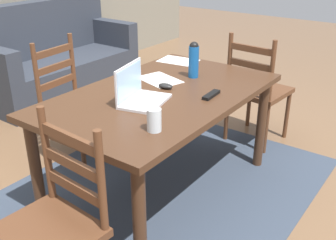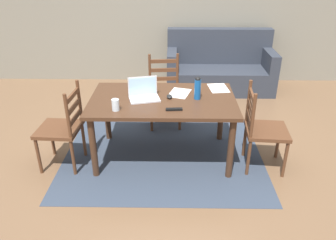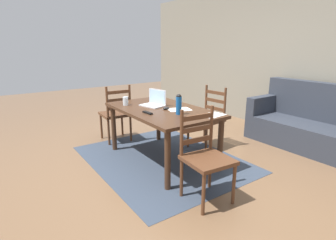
{
  "view_description": "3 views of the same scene",
  "coord_description": "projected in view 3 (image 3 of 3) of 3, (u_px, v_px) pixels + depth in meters",
  "views": [
    {
      "loc": [
        -1.91,
        -1.45,
        1.64
      ],
      "look_at": [
        0.12,
        0.04,
        0.49
      ],
      "focal_mm": 42.85,
      "sensor_mm": 36.0,
      "label": 1
    },
    {
      "loc": [
        0.11,
        -3.35,
        2.18
      ],
      "look_at": [
        0.06,
        0.01,
        0.47
      ],
      "focal_mm": 35.59,
      "sensor_mm": 36.0,
      "label": 2
    },
    {
      "loc": [
        2.94,
        -1.94,
        1.57
      ],
      "look_at": [
        0.03,
        0.08,
        0.57
      ],
      "focal_mm": 28.71,
      "sensor_mm": 36.0,
      "label": 3
    }
  ],
  "objects": [
    {
      "name": "chair_left_near",
      "position": [
        116.0,
        114.0,
        4.44
      ],
      "size": [
        0.47,
        0.47,
        0.95
      ],
      "color": "#56331E",
      "rests_on": "ground"
    },
    {
      "name": "paper_stack_left",
      "position": [
        213.0,
        115.0,
        3.28
      ],
      "size": [
        0.25,
        0.32,
        0.0
      ],
      "primitive_type": "cube",
      "rotation": [
        0.0,
        0.0,
        0.13
      ],
      "color": "white",
      "rests_on": "dining_table"
    },
    {
      "name": "ground_plane",
      "position": [
        162.0,
        159.0,
        3.82
      ],
      "size": [
        14.0,
        14.0,
        0.0
      ],
      "primitive_type": "plane",
      "color": "brown"
    },
    {
      "name": "wall_back",
      "position": [
        283.0,
        57.0,
        4.92
      ],
      "size": [
        8.0,
        0.12,
        2.7
      ],
      "primitive_type": "cube",
      "color": "gray",
      "rests_on": "ground"
    },
    {
      "name": "drinking_glass",
      "position": [
        126.0,
        101.0,
        3.8
      ],
      "size": [
        0.08,
        0.08,
        0.12
      ],
      "primitive_type": "cylinder",
      "color": "silver",
      "rests_on": "dining_table"
    },
    {
      "name": "paper_stack_right",
      "position": [
        179.0,
        109.0,
        3.55
      ],
      "size": [
        0.29,
        0.34,
        0.0
      ],
      "primitive_type": "cube",
      "rotation": [
        0.0,
        0.0,
        -0.3
      ],
      "color": "white",
      "rests_on": "dining_table"
    },
    {
      "name": "computer_mouse",
      "position": [
        166.0,
        108.0,
        3.56
      ],
      "size": [
        0.07,
        0.11,
        0.03
      ],
      "primitive_type": "ellipsoid",
      "rotation": [
        0.0,
        0.0,
        0.12
      ],
      "color": "black",
      "rests_on": "dining_table"
    },
    {
      "name": "couch",
      "position": [
        311.0,
        125.0,
        4.2
      ],
      "size": [
        1.8,
        0.8,
        1.0
      ],
      "color": "#2D333D",
      "rests_on": "ground"
    },
    {
      "name": "tv_remote",
      "position": [
        148.0,
        113.0,
        3.35
      ],
      "size": [
        0.17,
        0.06,
        0.02
      ],
      "primitive_type": "cube",
      "rotation": [
        0.0,
        0.0,
        1.64
      ],
      "color": "black",
      "rests_on": "dining_table"
    },
    {
      "name": "area_rug",
      "position": [
        162.0,
        159.0,
        3.81
      ],
      "size": [
        2.32,
        1.83,
        0.01
      ],
      "primitive_type": "cube",
      "color": "#333D4C",
      "rests_on": "ground"
    },
    {
      "name": "chair_far_head",
      "position": [
        208.0,
        119.0,
        4.16
      ],
      "size": [
        0.48,
        0.48,
        0.95
      ],
      "color": "#56331E",
      "rests_on": "ground"
    },
    {
      "name": "water_bottle",
      "position": [
        179.0,
        104.0,
        3.28
      ],
      "size": [
        0.07,
        0.07,
        0.25
      ],
      "color": "#145199",
      "rests_on": "dining_table"
    },
    {
      "name": "laptop",
      "position": [
        155.0,
        102.0,
        3.77
      ],
      "size": [
        0.36,
        0.29,
        0.23
      ],
      "color": "silver",
      "rests_on": "dining_table"
    },
    {
      "name": "chair_right_near",
      "position": [
        205.0,
        157.0,
        2.73
      ],
      "size": [
        0.48,
        0.48,
        0.95
      ],
      "color": "#56331E",
      "rests_on": "ground"
    },
    {
      "name": "dining_table",
      "position": [
        162.0,
        115.0,
        3.64
      ],
      "size": [
        1.6,
        0.97,
        0.74
      ],
      "color": "#422819",
      "rests_on": "ground"
    }
  ]
}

